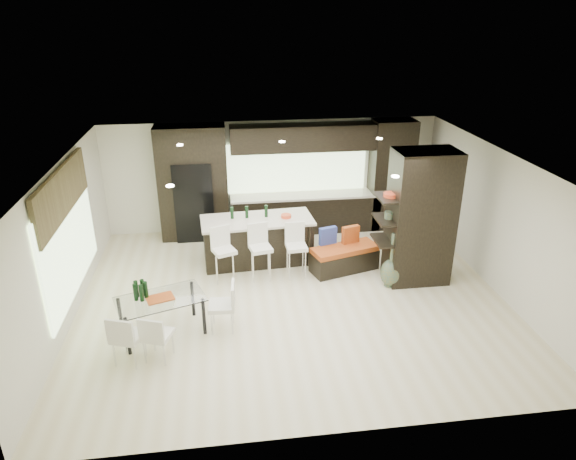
{
  "coord_description": "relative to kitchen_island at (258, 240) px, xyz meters",
  "views": [
    {
      "loc": [
        -1.22,
        -8.47,
        5.14
      ],
      "look_at": [
        0.0,
        0.6,
        1.15
      ],
      "focal_mm": 32.0,
      "sensor_mm": 36.0,
      "label": 1
    }
  ],
  "objects": [
    {
      "name": "ground",
      "position": [
        0.53,
        -1.64,
        -0.5
      ],
      "size": [
        8.0,
        8.0,
        0.0
      ],
      "primitive_type": "plane",
      "color": "beige",
      "rests_on": "ground"
    },
    {
      "name": "stool_left",
      "position": [
        -0.73,
        -0.81,
        -0.03
      ],
      "size": [
        0.53,
        0.53,
        0.92
      ],
      "primitive_type": "cube",
      "rotation": [
        0.0,
        0.0,
        0.37
      ],
      "color": "white",
      "rests_on": "ground"
    },
    {
      "name": "ceiling",
      "position": [
        0.53,
        -1.64,
        2.2
      ],
      "size": [
        8.0,
        7.0,
        0.02
      ],
      "primitive_type": "cube",
      "color": "white",
      "rests_on": "ground"
    },
    {
      "name": "stool_right",
      "position": [
        0.73,
        -0.81,
        -0.03
      ],
      "size": [
        0.43,
        0.43,
        0.92
      ],
      "primitive_type": "cube",
      "rotation": [
        0.0,
        0.0,
        0.05
      ],
      "color": "white",
      "rests_on": "ground"
    },
    {
      "name": "window_left",
      "position": [
        -3.43,
        -1.44,
        0.85
      ],
      "size": [
        0.04,
        3.2,
        1.9
      ],
      "primitive_type": "cube",
      "color": "#B2D199",
      "rests_on": "left_wall"
    },
    {
      "name": "dining_table",
      "position": [
        -1.82,
        -2.53,
        -0.15
      ],
      "size": [
        1.6,
        1.22,
        0.68
      ],
      "primitive_type": "cube",
      "rotation": [
        0.0,
        0.0,
        0.33
      ],
      "color": "white",
      "rests_on": "ground"
    },
    {
      "name": "kitchen_island",
      "position": [
        0.0,
        0.0,
        0.0
      ],
      "size": [
        2.44,
        1.18,
        0.99
      ],
      "primitive_type": "cube",
      "rotation": [
        0.0,
        0.0,
        0.07
      ],
      "color": "black",
      "rests_on": "ground"
    },
    {
      "name": "left_wall",
      "position": [
        -3.47,
        -1.64,
        0.85
      ],
      "size": [
        0.02,
        7.0,
        2.7
      ],
      "primitive_type": "cube",
      "color": "silver",
      "rests_on": "ground"
    },
    {
      "name": "stool_mid",
      "position": [
        0.0,
        -0.82,
        -0.02
      ],
      "size": [
        0.49,
        0.49,
        0.94
      ],
      "primitive_type": "cube",
      "rotation": [
        0.0,
        0.0,
        0.21
      ],
      "color": "white",
      "rests_on": "ground"
    },
    {
      "name": "refrigerator",
      "position": [
        -1.37,
        1.48,
        0.45
      ],
      "size": [
        0.9,
        0.68,
        1.9
      ],
      "primitive_type": "cube",
      "color": "black",
      "rests_on": "ground"
    },
    {
      "name": "chair_far",
      "position": [
        -2.27,
        -3.23,
        -0.09
      ],
      "size": [
        0.56,
        0.56,
        0.81
      ],
      "primitive_type": "cube",
      "rotation": [
        0.0,
        0.0,
        -0.34
      ],
      "color": "white",
      "rests_on": "ground"
    },
    {
      "name": "stone_accent",
      "position": [
        -3.4,
        -1.44,
        1.75
      ],
      "size": [
        0.08,
        3.0,
        0.8
      ],
      "primitive_type": "cube",
      "color": "brown",
      "rests_on": "left_wall"
    },
    {
      "name": "window_back",
      "position": [
        1.13,
        1.82,
        1.05
      ],
      "size": [
        3.4,
        0.04,
        1.2
      ],
      "primitive_type": "cube",
      "color": "#B2D199",
      "rests_on": "back_wall"
    },
    {
      "name": "chair_near",
      "position": [
        -1.82,
        -3.22,
        -0.11
      ],
      "size": [
        0.53,
        0.53,
        0.77
      ],
      "primitive_type": "cube",
      "rotation": [
        0.0,
        0.0,
        -0.34
      ],
      "color": "white",
      "rests_on": "ground"
    },
    {
      "name": "floor_vase",
      "position": [
        2.54,
        -1.46,
        0.08
      ],
      "size": [
        0.43,
        0.43,
        1.15
      ],
      "primitive_type": null,
      "rotation": [
        0.0,
        0.0,
        0.03
      ],
      "color": "#44523A",
      "rests_on": "ground"
    },
    {
      "name": "partition_column",
      "position": [
        3.13,
        -1.24,
        0.85
      ],
      "size": [
        1.2,
        0.8,
        2.7
      ],
      "primitive_type": "cube",
      "color": "black",
      "rests_on": "ground"
    },
    {
      "name": "ceiling_spots",
      "position": [
        0.53,
        -1.39,
        2.18
      ],
      "size": [
        4.0,
        3.0,
        0.02
      ],
      "primitive_type": "cube",
      "color": "white",
      "rests_on": "ceiling"
    },
    {
      "name": "bench",
      "position": [
        1.77,
        -0.69,
        -0.22
      ],
      "size": [
        1.51,
        0.92,
        0.54
      ],
      "primitive_type": "cube",
      "rotation": [
        0.0,
        0.0,
        0.29
      ],
      "color": "black",
      "rests_on": "ground"
    },
    {
      "name": "back_wall",
      "position": [
        0.53,
        1.86,
        0.85
      ],
      "size": [
        8.0,
        0.02,
        2.7
      ],
      "primitive_type": "cube",
      "color": "silver",
      "rests_on": "ground"
    },
    {
      "name": "right_wall",
      "position": [
        4.53,
        -1.64,
        0.85
      ],
      "size": [
        0.02,
        7.0,
        2.7
      ],
      "primitive_type": "cube",
      "color": "silver",
      "rests_on": "ground"
    },
    {
      "name": "chair_end",
      "position": [
        -0.81,
        -2.53,
        -0.09
      ],
      "size": [
        0.47,
        0.47,
        0.81
      ],
      "primitive_type": "cube",
      "rotation": [
        0.0,
        0.0,
        1.5
      ],
      "color": "white",
      "rests_on": "ground"
    },
    {
      "name": "back_cabinetry",
      "position": [
        1.03,
        1.53,
        0.85
      ],
      "size": [
        6.8,
        0.68,
        2.7
      ],
      "primitive_type": "cube",
      "color": "black",
      "rests_on": "ground"
    }
  ]
}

